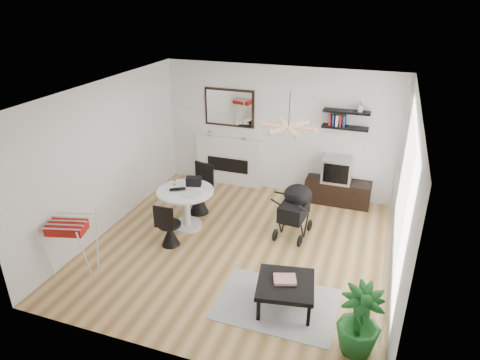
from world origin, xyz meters
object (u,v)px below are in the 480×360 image
(dining_table, at_px, (186,203))
(coffee_table, at_px, (286,285))
(tv_console, at_px, (338,192))
(crt_tv, at_px, (337,169))
(fireplace, at_px, (229,155))
(stroller, at_px, (295,212))
(potted_plant, at_px, (359,321))
(drying_rack, at_px, (72,246))

(dining_table, distance_m, coffee_table, 2.73)
(tv_console, xyz_separation_m, crt_tv, (-0.05, -0.00, 0.50))
(fireplace, height_order, stroller, fireplace)
(stroller, height_order, potted_plant, stroller)
(tv_console, bearing_deg, stroller, -111.30)
(drying_rack, xyz_separation_m, potted_plant, (4.30, -0.16, -0.03))
(stroller, relative_size, potted_plant, 1.08)
(tv_console, height_order, stroller, stroller)
(coffee_table, bearing_deg, crt_tv, 86.53)
(tv_console, xyz_separation_m, drying_rack, (-3.54, -3.78, 0.26))
(fireplace, bearing_deg, stroller, -41.31)
(drying_rack, bearing_deg, dining_table, 46.36)
(fireplace, distance_m, stroller, 2.52)
(dining_table, bearing_deg, potted_plant, -31.75)
(stroller, bearing_deg, potted_plant, -55.34)
(potted_plant, bearing_deg, fireplace, 128.08)
(fireplace, relative_size, stroller, 2.11)
(dining_table, distance_m, drying_rack, 2.13)
(tv_console, distance_m, coffee_table, 3.47)
(drying_rack, bearing_deg, potted_plant, -17.02)
(stroller, xyz_separation_m, potted_plant, (1.34, -2.46, 0.03))
(coffee_table, bearing_deg, stroller, 99.18)
(fireplace, relative_size, tv_console, 1.64)
(dining_table, bearing_deg, drying_rack, -118.80)
(fireplace, distance_m, coffee_table, 4.25)
(stroller, xyz_separation_m, coffee_table, (0.32, -1.97, -0.07))
(tv_console, xyz_separation_m, dining_table, (-2.52, -1.92, 0.25))
(drying_rack, bearing_deg, coffee_table, -9.16)
(fireplace, bearing_deg, crt_tv, -3.97)
(fireplace, distance_m, tv_console, 2.51)
(drying_rack, relative_size, coffee_table, 1.07)
(fireplace, height_order, dining_table, fireplace)
(tv_console, xyz_separation_m, potted_plant, (0.76, -3.95, 0.23))
(crt_tv, xyz_separation_m, drying_rack, (-3.49, -3.78, -0.24))
(fireplace, relative_size, crt_tv, 3.71)
(crt_tv, relative_size, dining_table, 0.56)
(fireplace, xyz_separation_m, stroller, (1.88, -1.65, -0.25))
(fireplace, xyz_separation_m, drying_rack, (-1.08, -3.95, -0.18))
(coffee_table, bearing_deg, potted_plant, -25.63)
(fireplace, bearing_deg, coffee_table, -58.72)
(tv_console, height_order, potted_plant, potted_plant)
(tv_console, relative_size, coffee_table, 1.46)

